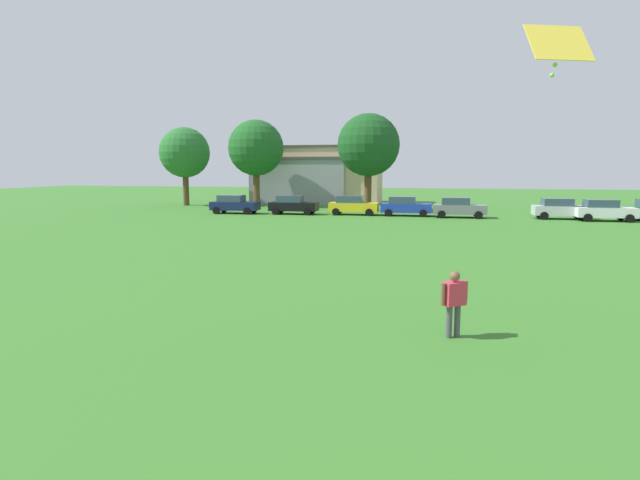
{
  "coord_description": "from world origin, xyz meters",
  "views": [
    {
      "loc": [
        6.37,
        0.39,
        4.04
      ],
      "look_at": [
        4.22,
        10.64,
        2.57
      ],
      "focal_mm": 28.52,
      "sensor_mm": 36.0,
      "label": 1
    }
  ],
  "objects_px": {
    "tree_far_left": "(185,153)",
    "tree_center": "(256,148)",
    "kite": "(558,45)",
    "parked_car_black_1": "(293,205)",
    "adult_bystander": "(454,298)",
    "parked_car_silver_5": "(560,209)",
    "parked_car_blue_3": "(405,206)",
    "parked_car_white_6": "(604,210)",
    "parked_car_yellow_2": "(353,205)",
    "parked_car_navy_0": "(234,204)",
    "tree_far_right": "(368,145)",
    "parked_car_gray_4": "(458,207)"
  },
  "relations": [
    {
      "from": "tree_far_left",
      "to": "tree_center",
      "type": "distance_m",
      "value": 8.35
    },
    {
      "from": "kite",
      "to": "parked_car_black_1",
      "type": "height_order",
      "value": "kite"
    },
    {
      "from": "adult_bystander",
      "to": "kite",
      "type": "bearing_deg",
      "value": -29.85
    },
    {
      "from": "adult_bystander",
      "to": "parked_car_black_1",
      "type": "height_order",
      "value": "parked_car_black_1"
    },
    {
      "from": "parked_car_silver_5",
      "to": "parked_car_blue_3",
      "type": "bearing_deg",
      "value": 178.43
    },
    {
      "from": "parked_car_white_6",
      "to": "parked_car_blue_3",
      "type": "bearing_deg",
      "value": 174.94
    },
    {
      "from": "parked_car_blue_3",
      "to": "adult_bystander",
      "type": "bearing_deg",
      "value": -85.57
    },
    {
      "from": "parked_car_white_6",
      "to": "parked_car_yellow_2",
      "type": "bearing_deg",
      "value": 175.97
    },
    {
      "from": "parked_car_navy_0",
      "to": "parked_car_yellow_2",
      "type": "distance_m",
      "value": 10.85
    },
    {
      "from": "parked_car_yellow_2",
      "to": "parked_car_blue_3",
      "type": "xyz_separation_m",
      "value": [
        4.59,
        -0.04,
        0.0
      ]
    },
    {
      "from": "parked_car_navy_0",
      "to": "tree_center",
      "type": "distance_m",
      "value": 10.24
    },
    {
      "from": "kite",
      "to": "parked_car_blue_3",
      "type": "distance_m",
      "value": 32.92
    },
    {
      "from": "parked_car_black_1",
      "to": "tree_center",
      "type": "xyz_separation_m",
      "value": [
        -6.25,
        8.3,
        5.38
      ]
    },
    {
      "from": "parked_car_black_1",
      "to": "tree_far_right",
      "type": "bearing_deg",
      "value": 39.53
    },
    {
      "from": "parked_car_navy_0",
      "to": "parked_car_white_6",
      "type": "relative_size",
      "value": 1.0
    },
    {
      "from": "tree_far_right",
      "to": "parked_car_gray_4",
      "type": "bearing_deg",
      "value": -33.21
    },
    {
      "from": "parked_car_yellow_2",
      "to": "parked_car_navy_0",
      "type": "bearing_deg",
      "value": -175.56
    },
    {
      "from": "parked_car_blue_3",
      "to": "parked_car_gray_4",
      "type": "xyz_separation_m",
      "value": [
        4.42,
        -0.71,
        0.0
      ]
    },
    {
      "from": "adult_bystander",
      "to": "parked_car_yellow_2",
      "type": "bearing_deg",
      "value": 67.05
    },
    {
      "from": "parked_car_gray_4",
      "to": "tree_center",
      "type": "distance_m",
      "value": 23.0
    },
    {
      "from": "parked_car_navy_0",
      "to": "parked_car_white_6",
      "type": "bearing_deg",
      "value": -1.05
    },
    {
      "from": "kite",
      "to": "parked_car_yellow_2",
      "type": "bearing_deg",
      "value": 105.85
    },
    {
      "from": "parked_car_blue_3",
      "to": "kite",
      "type": "bearing_deg",
      "value": -81.96
    },
    {
      "from": "tree_far_left",
      "to": "tree_center",
      "type": "height_order",
      "value": "tree_center"
    },
    {
      "from": "kite",
      "to": "tree_center",
      "type": "height_order",
      "value": "tree_center"
    },
    {
      "from": "parked_car_blue_3",
      "to": "tree_far_right",
      "type": "relative_size",
      "value": 0.46
    },
    {
      "from": "kite",
      "to": "parked_car_navy_0",
      "type": "distance_m",
      "value": 37.56
    },
    {
      "from": "parked_car_black_1",
      "to": "tree_center",
      "type": "height_order",
      "value": "tree_center"
    },
    {
      "from": "tree_far_left",
      "to": "parked_car_silver_5",
      "type": "bearing_deg",
      "value": -12.8
    },
    {
      "from": "adult_bystander",
      "to": "parked_car_white_6",
      "type": "height_order",
      "value": "parked_car_white_6"
    },
    {
      "from": "kite",
      "to": "parked_car_gray_4",
      "type": "distance_m",
      "value": 31.91
    },
    {
      "from": "parked_car_white_6",
      "to": "parked_car_silver_5",
      "type": "bearing_deg",
      "value": 160.83
    },
    {
      "from": "parked_car_silver_5",
      "to": "tree_far_right",
      "type": "xyz_separation_m",
      "value": [
        -16.22,
        5.01,
        5.42
      ]
    },
    {
      "from": "parked_car_blue_3",
      "to": "tree_far_right",
      "type": "bearing_deg",
      "value": 129.13
    },
    {
      "from": "adult_bystander",
      "to": "tree_far_left",
      "type": "relative_size",
      "value": 0.19
    },
    {
      "from": "parked_car_yellow_2",
      "to": "parked_car_blue_3",
      "type": "distance_m",
      "value": 4.59
    },
    {
      "from": "parked_car_silver_5",
      "to": "parked_car_yellow_2",
      "type": "bearing_deg",
      "value": 178.7
    },
    {
      "from": "parked_car_navy_0",
      "to": "parked_car_gray_4",
      "type": "relative_size",
      "value": 1.0
    },
    {
      "from": "adult_bystander",
      "to": "parked_car_yellow_2",
      "type": "height_order",
      "value": "parked_car_yellow_2"
    },
    {
      "from": "adult_bystander",
      "to": "parked_car_navy_0",
      "type": "relative_size",
      "value": 0.38
    },
    {
      "from": "parked_car_navy_0",
      "to": "parked_car_black_1",
      "type": "relative_size",
      "value": 1.0
    },
    {
      "from": "parked_car_black_1",
      "to": "tree_far_right",
      "type": "height_order",
      "value": "tree_far_right"
    },
    {
      "from": "adult_bystander",
      "to": "tree_far_left",
      "type": "xyz_separation_m",
      "value": [
        -27.05,
        40.33,
        4.85
      ]
    },
    {
      "from": "kite",
      "to": "parked_car_yellow_2",
      "type": "relative_size",
      "value": 0.36
    },
    {
      "from": "kite",
      "to": "parked_car_gray_4",
      "type": "bearing_deg",
      "value": 90.2
    },
    {
      "from": "parked_car_yellow_2",
      "to": "parked_car_gray_4",
      "type": "relative_size",
      "value": 1.0
    },
    {
      "from": "tree_far_left",
      "to": "parked_car_yellow_2",
      "type": "bearing_deg",
      "value": -21.88
    },
    {
      "from": "parked_car_navy_0",
      "to": "tree_center",
      "type": "height_order",
      "value": "tree_center"
    },
    {
      "from": "adult_bystander",
      "to": "parked_car_blue_3",
      "type": "height_order",
      "value": "parked_car_blue_3"
    },
    {
      "from": "parked_car_gray_4",
      "to": "parked_car_white_6",
      "type": "relative_size",
      "value": 1.0
    }
  ]
}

